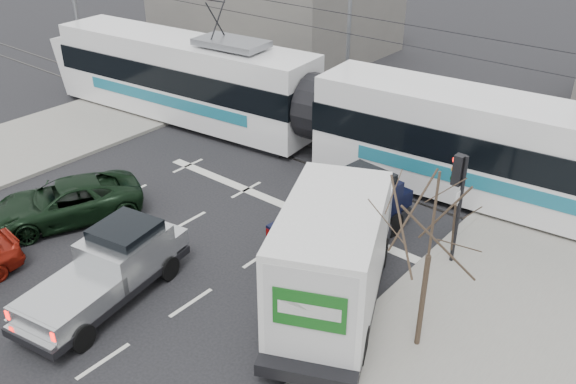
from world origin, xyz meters
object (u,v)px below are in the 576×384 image
Objects in this scene: bare_tree at (433,224)px; navy_pickup at (348,211)px; box_truck at (334,255)px; traffic_signal at (458,186)px; silver_pickup at (112,267)px; street_lamp_far at (347,3)px; tram at (318,109)px; green_car at (66,202)px.

bare_tree is 5.97m from navy_pickup.
box_truck is 3.61m from navy_pickup.
silver_pickup is at bearing -131.54° from traffic_signal.
traffic_signal reaches higher than navy_pickup.
bare_tree is 0.67× the size of box_truck.
navy_pickup is (7.44, -10.42, -4.02)m from street_lamp_far.
navy_pickup is at bearing 93.62° from box_truck.
navy_pickup is (4.81, -4.71, -0.99)m from tram.
bare_tree is at bearing -23.53° from box_truck.
street_lamp_far is 0.31× the size of tram.
tram is at bearing 94.20° from green_car.
street_lamp_far is 18.04m from silver_pickup.
green_car is at bearing -170.69° from bare_tree.
street_lamp_far reaches higher than bare_tree.
traffic_signal is 8.90m from tram.
street_lamp_far is at bearing 131.12° from bare_tree.
traffic_signal is at bearing 51.53° from green_car.
street_lamp_far is (-11.79, 13.50, 1.32)m from bare_tree.
street_lamp_far reaches higher than navy_pickup.
street_lamp_far reaches higher than silver_pickup.
tram is (-9.15, 7.79, -1.71)m from bare_tree.
tram is at bearing 105.04° from box_truck.
tram is 10.18m from box_truck.
navy_pickup is 9.79m from green_car.
traffic_signal is at bearing 44.60° from box_truck.
green_car is (-12.66, -2.08, -3.08)m from bare_tree.
bare_tree is 0.92× the size of navy_pickup.
street_lamp_far is 1.66× the size of navy_pickup.
silver_pickup is (3.90, -17.13, -4.12)m from street_lamp_far.
traffic_signal is 10.33m from silver_pickup.
bare_tree is at bearing -74.24° from traffic_signal.
traffic_signal is 0.66× the size of navy_pickup.
green_car is at bearing 166.92° from box_truck.
bare_tree is 0.98× the size of green_car.
street_lamp_far is at bearing 138.28° from traffic_signal.
box_truck is (-2.67, -0.05, -2.03)m from bare_tree.
traffic_signal is at bearing 105.76° from bare_tree.
tram reaches higher than traffic_signal.
box_truck is (6.49, -7.84, -0.32)m from tram.
silver_pickup is 7.58m from navy_pickup.
tram is 11.54m from silver_pickup.
navy_pickup is at bearing -50.29° from tram.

